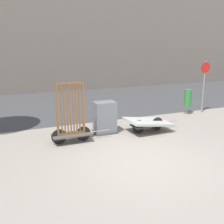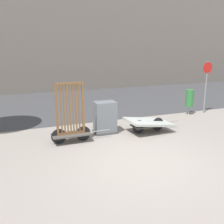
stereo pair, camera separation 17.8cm
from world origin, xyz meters
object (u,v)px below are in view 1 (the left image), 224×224
Objects in this scene: bike_cart_with_bedframe at (71,122)px; utility_cabinet at (105,119)px; bike_cart_with_mattress at (148,122)px; sign_post at (204,80)px; trash_bin at (188,98)px.

bike_cart_with_bedframe is 1.43m from utility_cabinet.
utility_cabinet reaches higher than bike_cart_with_mattress.
sign_post reaches higher than utility_cabinet.
utility_cabinet reaches higher than trash_bin.
sign_post is (0.84, -0.01, 0.77)m from trash_bin.
bike_cart_with_bedframe reaches higher than utility_cabinet.
utility_cabinet is 5.46m from sign_post.
bike_cart_with_mattress is (2.83, 0.00, -0.34)m from bike_cart_with_bedframe.
utility_cabinet is at bearing 158.79° from bike_cart_with_mattress.
sign_post reaches higher than trash_bin.
bike_cart_with_bedframe is at bearing -166.97° from sign_post.
sign_post is at bearing 13.14° from bike_cart_with_bedframe.
utility_cabinet is (-1.50, 0.48, 0.18)m from bike_cart_with_mattress.
bike_cart_with_bedframe is 0.91× the size of bike_cart_with_mattress.
utility_cabinet is at bearing -166.63° from trash_bin.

